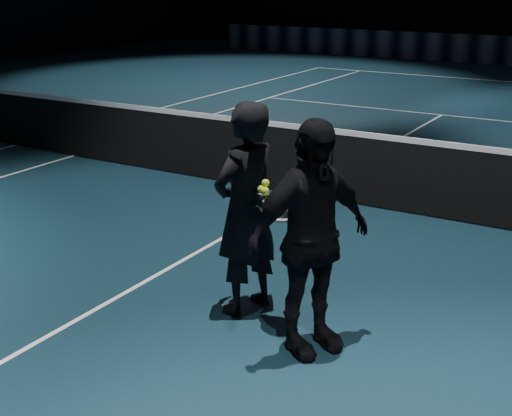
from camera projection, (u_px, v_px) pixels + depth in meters
The scene contains 9 objects.
floor at pixel (300, 195), 9.50m from camera, with size 36.00×36.00×0.00m, color black.
court_lines at pixel (300, 194), 9.50m from camera, with size 10.98×23.78×0.01m, color white, non-canonical shape.
net_mesh at pixel (301, 162), 9.36m from camera, with size 12.80×0.02×0.86m, color black.
net_tape at pixel (302, 127), 9.21m from camera, with size 12.80×0.03×0.07m, color white.
player_a at pixel (246, 209), 6.02m from camera, with size 0.67×0.44×1.85m, color black.
player_b at pixel (310, 239), 5.36m from camera, with size 1.08×0.45×1.85m, color black.
racket_lower at pixel (278, 216), 5.65m from camera, with size 0.68×0.22×0.03m, color black, non-canonical shape.
racket_upper at pixel (278, 204), 5.68m from camera, with size 0.68×0.22×0.03m, color black, non-canonical shape.
tennis_balls at pixel (264, 188), 5.74m from camera, with size 0.12×0.10×0.12m, color yellow, non-canonical shape.
Camera 1 is at (4.11, -8.11, 2.84)m, focal length 50.00 mm.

